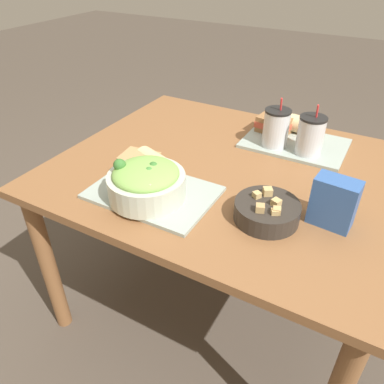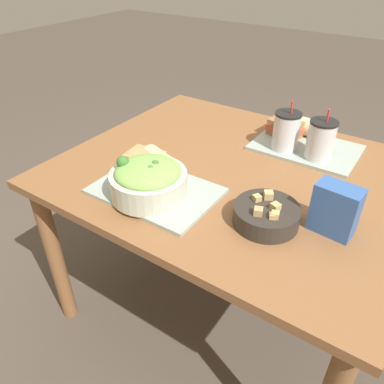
{
  "view_description": "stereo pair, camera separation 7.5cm",
  "coord_description": "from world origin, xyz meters",
  "px_view_note": "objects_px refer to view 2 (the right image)",
  "views": [
    {
      "loc": [
        0.45,
        -1.07,
        1.38
      ],
      "look_at": [
        0.01,
        -0.29,
        0.77
      ],
      "focal_mm": 35.0,
      "sensor_mm": 36.0,
      "label": 1
    },
    {
      "loc": [
        0.51,
        -1.03,
        1.38
      ],
      "look_at": [
        0.01,
        -0.29,
        0.77
      ],
      "focal_mm": 35.0,
      "sensor_mm": 36.0,
      "label": 2
    }
  ],
  "objects_px": {
    "soup_bowl": "(266,214)",
    "sandwich_near": "(145,161)",
    "sandwich_far": "(286,127)",
    "baguette_far": "(308,127)",
    "baguette_near": "(163,164)",
    "drink_cup_dark": "(286,132)",
    "salad_bowl": "(148,180)",
    "chip_bag": "(335,210)",
    "drink_cup_red": "(320,141)"
  },
  "relations": [
    {
      "from": "baguette_far",
      "to": "drink_cup_dark",
      "type": "relative_size",
      "value": 0.77
    },
    {
      "from": "drink_cup_dark",
      "to": "sandwich_far",
      "type": "bearing_deg",
      "value": 109.21
    },
    {
      "from": "chip_bag",
      "to": "baguette_far",
      "type": "bearing_deg",
      "value": 121.58
    },
    {
      "from": "sandwich_near",
      "to": "drink_cup_red",
      "type": "height_order",
      "value": "drink_cup_red"
    },
    {
      "from": "baguette_far",
      "to": "drink_cup_red",
      "type": "distance_m",
      "value": 0.19
    },
    {
      "from": "soup_bowl",
      "to": "sandwich_near",
      "type": "relative_size",
      "value": 1.39
    },
    {
      "from": "baguette_near",
      "to": "sandwich_far",
      "type": "distance_m",
      "value": 0.56
    },
    {
      "from": "sandwich_near",
      "to": "baguette_near",
      "type": "relative_size",
      "value": 0.72
    },
    {
      "from": "baguette_near",
      "to": "drink_cup_red",
      "type": "bearing_deg",
      "value": -25.37
    },
    {
      "from": "drink_cup_dark",
      "to": "drink_cup_red",
      "type": "xyz_separation_m",
      "value": [
        0.13,
        0.0,
        -0.0
      ]
    },
    {
      "from": "salad_bowl",
      "to": "baguette_far",
      "type": "height_order",
      "value": "salad_bowl"
    },
    {
      "from": "salad_bowl",
      "to": "sandwich_far",
      "type": "xyz_separation_m",
      "value": [
        0.19,
        0.64,
        -0.02
      ]
    },
    {
      "from": "soup_bowl",
      "to": "drink_cup_red",
      "type": "height_order",
      "value": "drink_cup_red"
    },
    {
      "from": "baguette_far",
      "to": "drink_cup_red",
      "type": "height_order",
      "value": "drink_cup_red"
    },
    {
      "from": "baguette_near",
      "to": "drink_cup_dark",
      "type": "xyz_separation_m",
      "value": [
        0.27,
        0.4,
        0.03
      ]
    },
    {
      "from": "drink_cup_red",
      "to": "baguette_far",
      "type": "bearing_deg",
      "value": 121.34
    },
    {
      "from": "baguette_near",
      "to": "drink_cup_dark",
      "type": "bearing_deg",
      "value": -14.39
    },
    {
      "from": "sandwich_near",
      "to": "drink_cup_dark",
      "type": "relative_size",
      "value": 0.71
    },
    {
      "from": "salad_bowl",
      "to": "sandwich_near",
      "type": "distance_m",
      "value": 0.15
    },
    {
      "from": "salad_bowl",
      "to": "soup_bowl",
      "type": "relative_size",
      "value": 1.26
    },
    {
      "from": "sandwich_near",
      "to": "sandwich_far",
      "type": "xyz_separation_m",
      "value": [
        0.29,
        0.53,
        0.0
      ]
    },
    {
      "from": "sandwich_far",
      "to": "drink_cup_dark",
      "type": "xyz_separation_m",
      "value": [
        0.04,
        -0.12,
        0.04
      ]
    },
    {
      "from": "sandwich_near",
      "to": "drink_cup_dark",
      "type": "xyz_separation_m",
      "value": [
        0.33,
        0.41,
        0.04
      ]
    },
    {
      "from": "chip_bag",
      "to": "baguette_near",
      "type": "bearing_deg",
      "value": -171.48
    },
    {
      "from": "salad_bowl",
      "to": "sandwich_far",
      "type": "bearing_deg",
      "value": 73.7
    },
    {
      "from": "baguette_far",
      "to": "drink_cup_red",
      "type": "relative_size",
      "value": 0.77
    },
    {
      "from": "baguette_near",
      "to": "baguette_far",
      "type": "bearing_deg",
      "value": -8.69
    },
    {
      "from": "soup_bowl",
      "to": "baguette_near",
      "type": "bearing_deg",
      "value": 174.22
    },
    {
      "from": "baguette_near",
      "to": "chip_bag",
      "type": "distance_m",
      "value": 0.56
    },
    {
      "from": "baguette_near",
      "to": "drink_cup_red",
      "type": "relative_size",
      "value": 0.99
    },
    {
      "from": "baguette_near",
      "to": "chip_bag",
      "type": "height_order",
      "value": "chip_bag"
    },
    {
      "from": "soup_bowl",
      "to": "sandwich_near",
      "type": "xyz_separation_m",
      "value": [
        -0.46,
        0.02,
        0.01
      ]
    },
    {
      "from": "baguette_far",
      "to": "chip_bag",
      "type": "relative_size",
      "value": 1.01
    },
    {
      "from": "sandwich_far",
      "to": "baguette_far",
      "type": "height_order",
      "value": "baguette_far"
    },
    {
      "from": "salad_bowl",
      "to": "baguette_far",
      "type": "distance_m",
      "value": 0.73
    },
    {
      "from": "sandwich_far",
      "to": "sandwich_near",
      "type": "bearing_deg",
      "value": -111.2
    },
    {
      "from": "drink_cup_dark",
      "to": "drink_cup_red",
      "type": "height_order",
      "value": "same"
    },
    {
      "from": "salad_bowl",
      "to": "baguette_near",
      "type": "bearing_deg",
      "value": 108.1
    },
    {
      "from": "drink_cup_dark",
      "to": "drink_cup_red",
      "type": "relative_size",
      "value": 1.0
    },
    {
      "from": "drink_cup_dark",
      "to": "chip_bag",
      "type": "bearing_deg",
      "value": -51.6
    },
    {
      "from": "sandwich_near",
      "to": "baguette_near",
      "type": "height_order",
      "value": "baguette_near"
    },
    {
      "from": "sandwich_near",
      "to": "sandwich_far",
      "type": "bearing_deg",
      "value": 54.43
    },
    {
      "from": "soup_bowl",
      "to": "drink_cup_dark",
      "type": "relative_size",
      "value": 0.98
    },
    {
      "from": "sandwich_far",
      "to": "drink_cup_dark",
      "type": "bearing_deg",
      "value": -63.03
    },
    {
      "from": "salad_bowl",
      "to": "drink_cup_red",
      "type": "xyz_separation_m",
      "value": [
        0.36,
        0.52,
        0.01
      ]
    },
    {
      "from": "chip_bag",
      "to": "salad_bowl",
      "type": "bearing_deg",
      "value": -157.7
    },
    {
      "from": "sandwich_near",
      "to": "chip_bag",
      "type": "distance_m",
      "value": 0.63
    },
    {
      "from": "baguette_near",
      "to": "baguette_far",
      "type": "height_order",
      "value": "same"
    },
    {
      "from": "salad_bowl",
      "to": "soup_bowl",
      "type": "xyz_separation_m",
      "value": [
        0.35,
        0.09,
        -0.04
      ]
    },
    {
      "from": "soup_bowl",
      "to": "sandwich_far",
      "type": "relative_size",
      "value": 1.28
    }
  ]
}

